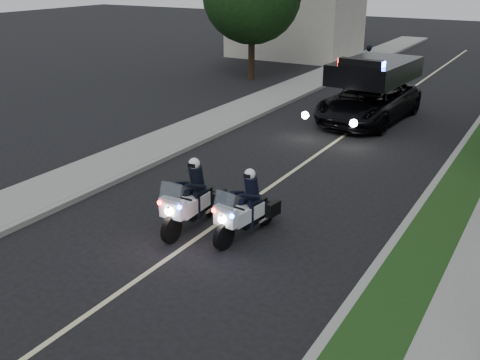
% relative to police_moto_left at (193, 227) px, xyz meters
% --- Properties ---
extents(ground, '(120.00, 120.00, 0.00)m').
position_rel_police_moto_left_xyz_m(ground, '(0.42, 0.25, 0.00)').
color(ground, black).
rests_on(ground, ground).
extents(curb_right, '(0.20, 60.00, 0.15)m').
position_rel_police_moto_left_xyz_m(curb_right, '(4.52, 10.25, 0.07)').
color(curb_right, gray).
rests_on(curb_right, ground).
extents(curb_left, '(0.20, 60.00, 0.15)m').
position_rel_police_moto_left_xyz_m(curb_left, '(-3.68, 10.25, 0.07)').
color(curb_left, gray).
rests_on(curb_left, ground).
extents(sidewalk_left, '(2.00, 60.00, 0.16)m').
position_rel_police_moto_left_xyz_m(sidewalk_left, '(-4.78, 10.25, 0.08)').
color(sidewalk_left, gray).
rests_on(sidewalk_left, ground).
extents(building_far, '(8.00, 6.00, 7.00)m').
position_rel_police_moto_left_xyz_m(building_far, '(-9.58, 26.25, 3.50)').
color(building_far, '#A8A396').
rests_on(building_far, ground).
extents(lane_marking, '(0.12, 50.00, 0.01)m').
position_rel_police_moto_left_xyz_m(lane_marking, '(0.42, 10.25, 0.00)').
color(lane_marking, '#BFB78C').
rests_on(lane_marking, ground).
extents(police_moto_left, '(0.78, 2.09, 1.76)m').
position_rel_police_moto_left_xyz_m(police_moto_left, '(0.00, 0.00, 0.00)').
color(police_moto_left, white).
rests_on(police_moto_left, ground).
extents(police_moto_right, '(0.93, 2.02, 1.66)m').
position_rel_police_moto_left_xyz_m(police_moto_right, '(1.35, 0.27, 0.00)').
color(police_moto_right, silver).
rests_on(police_moto_right, ground).
extents(police_suv, '(3.15, 6.05, 2.85)m').
position_rel_police_moto_left_xyz_m(police_suv, '(0.49, 11.83, 0.00)').
color(police_suv, black).
rests_on(police_suv, ground).
extents(bicycle, '(0.60, 1.60, 0.83)m').
position_rel_police_moto_left_xyz_m(bicycle, '(-2.20, 19.85, 0.00)').
color(bicycle, black).
rests_on(bicycle, ground).
extents(cyclist, '(0.68, 0.50, 1.78)m').
position_rel_police_moto_left_xyz_m(cyclist, '(-2.20, 19.85, 0.00)').
color(cyclist, black).
rests_on(cyclist, ground).
extents(tree_left_near, '(6.14, 6.14, 8.89)m').
position_rel_police_moto_left_xyz_m(tree_left_near, '(-8.01, 17.22, 0.00)').
color(tree_left_near, '#153612').
rests_on(tree_left_near, ground).
extents(tree_left_far, '(7.04, 7.04, 9.65)m').
position_rel_police_moto_left_xyz_m(tree_left_far, '(-8.93, 29.62, 0.00)').
color(tree_left_far, black).
rests_on(tree_left_far, ground).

